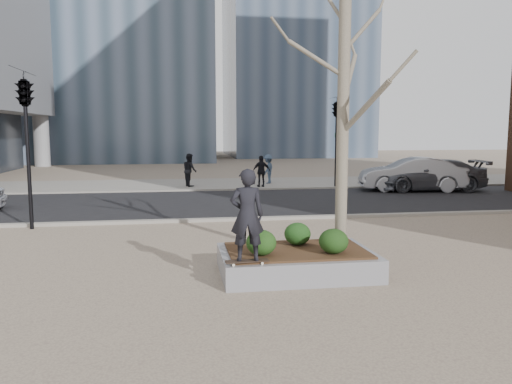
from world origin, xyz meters
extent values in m
plane|color=gray|center=(0.00, 0.00, 0.00)|extent=(120.00, 120.00, 0.00)
cube|color=black|center=(0.00, 10.00, 0.01)|extent=(60.00, 8.00, 0.02)
cube|color=gray|center=(0.00, 17.00, 0.01)|extent=(60.00, 6.00, 0.02)
cube|color=gray|center=(1.00, 0.00, 0.23)|extent=(3.00, 2.00, 0.45)
cube|color=#382314|center=(1.00, 0.00, 0.47)|extent=(2.70, 1.70, 0.04)
ellipsoid|color=#123711|center=(0.23, -0.36, 0.73)|extent=(0.57, 0.57, 0.49)
ellipsoid|color=black|center=(1.11, 0.38, 0.72)|extent=(0.54, 0.54, 0.46)
ellipsoid|color=#153510|center=(1.62, -0.44, 0.73)|extent=(0.56, 0.56, 0.48)
imported|color=black|center=(-0.10, -0.82, 1.35)|extent=(0.62, 0.43, 1.64)
imported|color=#97989E|center=(9.52, 12.48, 0.81)|extent=(5.02, 2.67, 1.57)
imported|color=#50535C|center=(10.41, 12.40, 0.76)|extent=(5.29, 2.63, 1.48)
imported|color=black|center=(-0.72, 15.94, 0.86)|extent=(0.84, 0.96, 1.66)
imported|color=#394C67|center=(3.46, 16.76, 0.79)|extent=(0.97, 1.15, 1.54)
imported|color=black|center=(2.82, 15.14, 0.81)|extent=(0.95, 0.46, 1.57)
camera|label=1|loc=(-1.27, -9.40, 2.82)|focal=35.00mm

